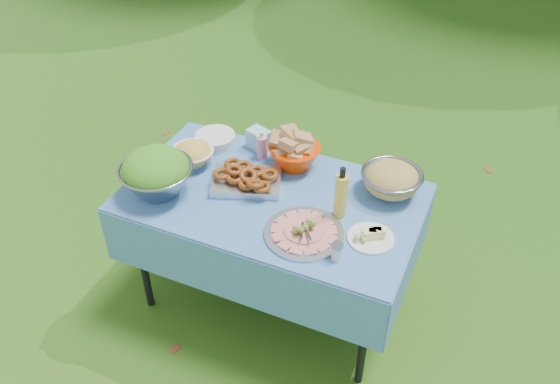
{
  "coord_description": "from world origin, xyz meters",
  "views": [
    {
      "loc": [
        0.96,
        -2.07,
        2.63
      ],
      "look_at": [
        0.05,
        0.0,
        0.8
      ],
      "focal_mm": 38.0,
      "sensor_mm": 36.0,
      "label": 1
    }
  ],
  "objects_px": {
    "plate_stack": "(215,139)",
    "oil_bottle": "(341,192)",
    "salad_bowl": "(156,173)",
    "bread_bowl": "(294,151)",
    "charcuterie_platter": "(304,227)",
    "picnic_table": "(272,251)",
    "pasta_bowl_steel": "(392,179)"
  },
  "relations": [
    {
      "from": "pasta_bowl_steel",
      "to": "oil_bottle",
      "type": "distance_m",
      "value": 0.33
    },
    {
      "from": "picnic_table",
      "to": "pasta_bowl_steel",
      "type": "bearing_deg",
      "value": 26.96
    },
    {
      "from": "picnic_table",
      "to": "bread_bowl",
      "type": "relative_size",
      "value": 5.31
    },
    {
      "from": "salad_bowl",
      "to": "oil_bottle",
      "type": "relative_size",
      "value": 1.31
    },
    {
      "from": "charcuterie_platter",
      "to": "oil_bottle",
      "type": "distance_m",
      "value": 0.24
    },
    {
      "from": "pasta_bowl_steel",
      "to": "charcuterie_platter",
      "type": "relative_size",
      "value": 0.81
    },
    {
      "from": "picnic_table",
      "to": "bread_bowl",
      "type": "bearing_deg",
      "value": 89.36
    },
    {
      "from": "pasta_bowl_steel",
      "to": "charcuterie_platter",
      "type": "bearing_deg",
      "value": -120.97
    },
    {
      "from": "pasta_bowl_steel",
      "to": "oil_bottle",
      "type": "bearing_deg",
      "value": -122.72
    },
    {
      "from": "picnic_table",
      "to": "charcuterie_platter",
      "type": "xyz_separation_m",
      "value": [
        0.25,
        -0.19,
        0.42
      ]
    },
    {
      "from": "salad_bowl",
      "to": "charcuterie_platter",
      "type": "distance_m",
      "value": 0.79
    },
    {
      "from": "picnic_table",
      "to": "oil_bottle",
      "type": "height_order",
      "value": "oil_bottle"
    },
    {
      "from": "plate_stack",
      "to": "charcuterie_platter",
      "type": "relative_size",
      "value": 0.6
    },
    {
      "from": "salad_bowl",
      "to": "oil_bottle",
      "type": "distance_m",
      "value": 0.91
    },
    {
      "from": "pasta_bowl_steel",
      "to": "charcuterie_platter",
      "type": "xyz_separation_m",
      "value": [
        -0.28,
        -0.46,
        -0.04
      ]
    },
    {
      "from": "bread_bowl",
      "to": "oil_bottle",
      "type": "relative_size",
      "value": 0.99
    },
    {
      "from": "salad_bowl",
      "to": "pasta_bowl_steel",
      "type": "height_order",
      "value": "salad_bowl"
    },
    {
      "from": "salad_bowl",
      "to": "charcuterie_platter",
      "type": "bearing_deg",
      "value": 0.26
    },
    {
      "from": "picnic_table",
      "to": "plate_stack",
      "type": "distance_m",
      "value": 0.7
    },
    {
      "from": "salad_bowl",
      "to": "bread_bowl",
      "type": "height_order",
      "value": "salad_bowl"
    },
    {
      "from": "bread_bowl",
      "to": "pasta_bowl_steel",
      "type": "relative_size",
      "value": 0.91
    },
    {
      "from": "pasta_bowl_steel",
      "to": "oil_bottle",
      "type": "height_order",
      "value": "oil_bottle"
    },
    {
      "from": "bread_bowl",
      "to": "salad_bowl",
      "type": "bearing_deg",
      "value": -138.12
    },
    {
      "from": "picnic_table",
      "to": "salad_bowl",
      "type": "bearing_deg",
      "value": -159.67
    },
    {
      "from": "picnic_table",
      "to": "plate_stack",
      "type": "xyz_separation_m",
      "value": [
        -0.48,
        0.3,
        0.41
      ]
    },
    {
      "from": "plate_stack",
      "to": "oil_bottle",
      "type": "distance_m",
      "value": 0.9
    },
    {
      "from": "bread_bowl",
      "to": "picnic_table",
      "type": "bearing_deg",
      "value": -90.64
    },
    {
      "from": "bread_bowl",
      "to": "oil_bottle",
      "type": "distance_m",
      "value": 0.45
    },
    {
      "from": "picnic_table",
      "to": "oil_bottle",
      "type": "distance_m",
      "value": 0.63
    },
    {
      "from": "charcuterie_platter",
      "to": "oil_bottle",
      "type": "bearing_deg",
      "value": 61.59
    },
    {
      "from": "charcuterie_platter",
      "to": "picnic_table",
      "type": "bearing_deg",
      "value": 142.44
    },
    {
      "from": "salad_bowl",
      "to": "bread_bowl",
      "type": "bearing_deg",
      "value": 41.88
    }
  ]
}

